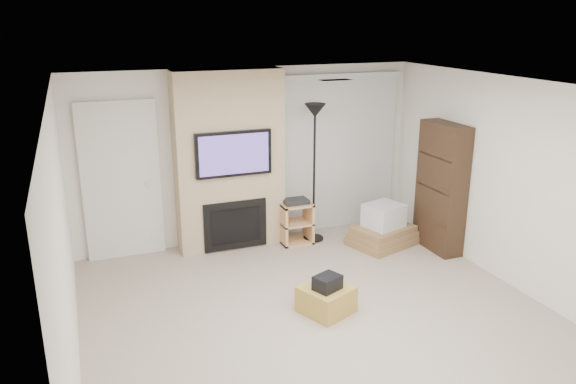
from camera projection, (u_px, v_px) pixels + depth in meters
name	position (u px, v px, depth m)	size (l,w,h in m)	color
floor	(328.00, 326.00, 5.99)	(5.00, 5.50, 0.00)	#B2A08D
ceiling	(334.00, 90.00, 5.24)	(5.00, 5.50, 0.00)	white
wall_back	(249.00, 155.00, 8.07)	(5.00, 2.50, 0.00)	white
wall_front	(539.00, 369.00, 3.17)	(5.00, 2.50, 0.00)	white
wall_left	(64.00, 252.00, 4.76)	(5.50, 2.50, 0.00)	white
wall_right	(527.00, 189.00, 6.48)	(5.50, 2.50, 0.00)	white
hvac_vent	(336.00, 80.00, 6.10)	(0.35, 0.18, 0.01)	silver
ottoman	(326.00, 299.00, 6.24)	(0.50, 0.50, 0.30)	#B5913D
black_bag	(327.00, 283.00, 6.13)	(0.28, 0.22, 0.16)	black
fireplace_wall	(230.00, 162.00, 7.76)	(1.50, 0.47, 2.50)	tan
entry_door	(121.00, 182.00, 7.47)	(1.02, 0.11, 2.14)	silver
vertical_blinds	(339.00, 147.00, 8.49)	(1.98, 0.10, 2.37)	silver
floor_lamp	(315.00, 134.00, 7.85)	(0.30, 0.30, 2.01)	black
av_stand	(296.00, 220.00, 8.12)	(0.45, 0.38, 0.66)	#E1AA6D
box_stack	(383.00, 229.00, 8.08)	(1.07, 0.92, 0.61)	#977246
bookshelf	(441.00, 188.00, 7.75)	(0.30, 0.80, 1.80)	black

